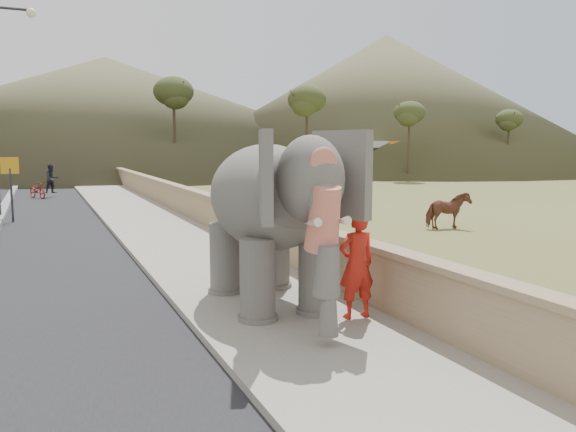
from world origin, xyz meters
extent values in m
plane|color=olive|center=(0.00, 0.00, 0.00)|extent=(160.00, 160.00, 0.00)
cube|color=#9E9687|center=(0.00, 10.00, 0.07)|extent=(3.00, 120.00, 0.15)
cube|color=tan|center=(1.65, 10.00, 0.55)|extent=(0.30, 120.00, 1.10)
cylinder|color=#2E2D32|center=(-4.20, 16.07, 7.80)|extent=(1.60, 0.10, 0.10)
sphere|color=#FFF2CC|center=(-3.50, 16.07, 7.70)|extent=(0.36, 0.36, 0.36)
cylinder|color=#2D2D33|center=(-4.50, 15.15, 1.00)|extent=(0.08, 0.08, 2.00)
cube|color=orange|center=(-4.50, 15.15, 2.10)|extent=(0.60, 0.05, 0.60)
imported|color=brown|center=(9.09, 7.53, 0.63)|extent=(1.56, 0.85, 1.26)
imported|color=#AAAAB1|center=(20.12, 36.45, 0.72)|extent=(4.40, 2.21, 1.44)
cube|color=beige|center=(23.51, 34.02, 1.55)|extent=(11.20, 3.60, 3.10)
cube|color=orange|center=(29.21, 33.79, 1.55)|extent=(11.01, 2.55, 3.10)
cone|color=brown|center=(36.00, 52.00, 8.00)|extent=(56.00, 56.00, 16.00)
cone|color=brown|center=(5.00, 70.00, 7.00)|extent=(80.00, 80.00, 14.00)
imported|color=red|center=(0.95, -0.09, 1.01)|extent=(0.63, 0.41, 1.72)
imported|color=maroon|center=(-3.66, 24.91, 0.45)|extent=(1.23, 1.79, 0.89)
imported|color=black|center=(-2.93, 24.91, 1.03)|extent=(0.93, 0.84, 1.55)
camera|label=1|loc=(-3.53, -7.55, 2.89)|focal=35.00mm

